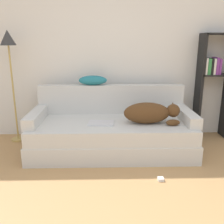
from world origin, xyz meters
TOP-DOWN VIEW (x-y plane):
  - wall_back at (0.00, 2.30)m, footprint 7.38×0.06m
  - couch at (-0.06, 1.60)m, footprint 2.10×0.95m
  - couch_backrest at (-0.06, 2.01)m, footprint 2.06×0.15m
  - couch_arm_left at (-1.04, 1.60)m, footprint 0.15×0.76m
  - couch_arm_right at (0.92, 1.60)m, footprint 0.15×0.76m
  - dog at (0.42, 1.50)m, footprint 0.71×0.27m
  - laptop at (-0.20, 1.50)m, footprint 0.34×0.24m
  - throw_pillow at (-0.32, 2.01)m, footprint 0.40×0.16m
  - bookshelf at (1.45, 2.12)m, footprint 0.48×0.26m
  - floor_lamp at (-1.45, 2.03)m, footprint 0.21×0.21m
  - power_adapter at (0.44, 0.84)m, footprint 0.06×0.06m

SIDE VIEW (x-z plane):
  - power_adapter at x=0.44m, z-range 0.00..0.03m
  - couch at x=-0.06m, z-range 0.00..0.42m
  - laptop at x=-0.20m, z-range 0.42..0.44m
  - couch_arm_left at x=-1.04m, z-range 0.42..0.56m
  - couch_arm_right at x=0.92m, z-range 0.42..0.56m
  - dog at x=0.42m, z-range 0.42..0.69m
  - couch_backrest at x=-0.06m, z-range 0.42..0.83m
  - bookshelf at x=1.45m, z-range 0.13..1.66m
  - throw_pillow at x=-0.32m, z-range 0.83..0.96m
  - floor_lamp at x=-1.45m, z-range 0.50..2.07m
  - wall_back at x=0.00m, z-range 0.00..2.70m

